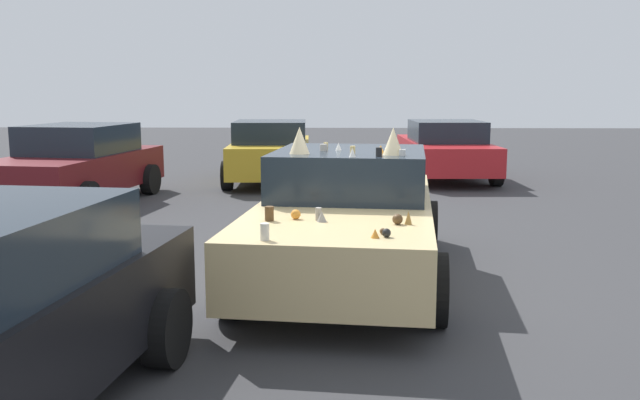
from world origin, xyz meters
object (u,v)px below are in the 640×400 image
art_car_decorated (347,215)px  parked_sedan_row_back_far (445,150)px  parked_sedan_far_left (271,152)px  parked_sedan_row_back_center (77,165)px

art_car_decorated → parked_sedan_row_back_far: size_ratio=1.05×
parked_sedan_far_left → parked_sedan_row_back_far: size_ratio=0.88×
parked_sedan_far_left → parked_sedan_row_back_center: 4.45m
parked_sedan_far_left → parked_sedan_row_back_center: size_ratio=0.94×
parked_sedan_row_back_far → parked_sedan_row_back_center: (-3.81, 7.43, 0.04)m
parked_sedan_row_back_far → parked_sedan_row_back_center: parked_sedan_row_back_center is taller
parked_sedan_far_left → parked_sedan_row_back_center: bearing=128.8°
parked_sedan_row_back_center → parked_sedan_far_left: bearing=139.3°
parked_sedan_far_left → parked_sedan_row_back_far: (0.89, -4.08, -0.02)m
art_car_decorated → parked_sedan_row_back_center: bearing=-128.6°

